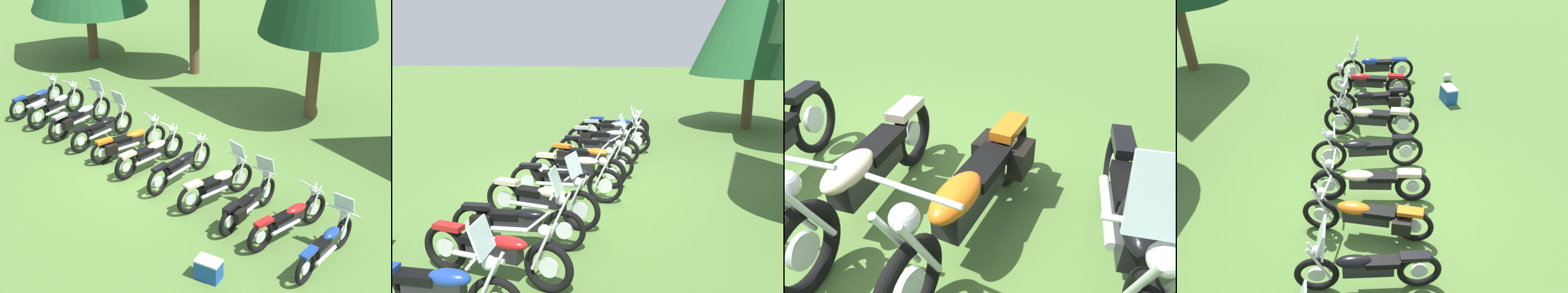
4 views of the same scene
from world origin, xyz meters
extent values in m
plane|color=#4C7033|center=(0.00, 0.00, 0.00)|extent=(80.00, 80.00, 0.00)
torus|color=black|center=(-2.18, -0.30, 0.34)|extent=(0.19, 0.68, 0.68)
cylinder|color=silver|center=(-2.18, -0.30, 0.34)|extent=(0.08, 0.26, 0.26)
cube|color=black|center=(-2.08, 0.47, 0.45)|extent=(0.27, 0.78, 0.24)
ellipsoid|color=black|center=(-2.05, 0.68, 0.59)|extent=(0.29, 0.57, 0.19)
cube|color=black|center=(-2.10, 0.26, 0.56)|extent=(0.27, 0.53, 0.10)
cube|color=black|center=(-2.17, -0.22, 0.66)|extent=(0.22, 0.46, 0.08)
cylinder|color=silver|center=(-2.05, 1.18, 0.64)|extent=(0.09, 0.34, 0.65)
cylinder|color=silver|center=(-1.92, 1.16, 0.64)|extent=(0.09, 0.34, 0.65)
cylinder|color=silver|center=(-1.99, 1.09, 0.97)|extent=(0.61, 0.12, 0.04)
sphere|color=silver|center=(-1.98, 1.18, 0.85)|extent=(0.19, 0.19, 0.17)
cylinder|color=silver|center=(-1.99, 0.28, 0.36)|extent=(0.18, 0.77, 0.08)
torus|color=black|center=(-0.69, 1.07, 0.33)|extent=(0.32, 0.66, 0.66)
cylinder|color=silver|center=(-0.69, 1.07, 0.33)|extent=(0.14, 0.26, 0.26)
torus|color=black|center=(-1.26, -0.46, 0.33)|extent=(0.32, 0.66, 0.66)
cylinder|color=silver|center=(-1.26, -0.46, 0.33)|extent=(0.14, 0.26, 0.26)
cube|color=black|center=(-0.98, 0.31, 0.44)|extent=(0.48, 0.83, 0.24)
ellipsoid|color=#D16014|center=(-0.90, 0.52, 0.58)|extent=(0.45, 0.63, 0.19)
cube|color=black|center=(-1.05, 0.09, 0.55)|extent=(0.42, 0.59, 0.10)
cube|color=#D16014|center=(-1.23, -0.39, 0.65)|extent=(0.34, 0.48, 0.08)
cylinder|color=silver|center=(-0.79, 1.05, 0.63)|extent=(0.16, 0.33, 0.65)
cylinder|color=silver|center=(-0.64, 0.99, 0.63)|extent=(0.16, 0.33, 0.65)
cylinder|color=silver|center=(-0.74, 0.94, 0.97)|extent=(0.58, 0.25, 0.04)
sphere|color=silver|center=(-0.71, 1.03, 0.85)|extent=(0.22, 0.22, 0.17)
cylinder|color=silver|center=(-0.91, 0.09, 0.35)|extent=(0.36, 0.79, 0.08)
cube|color=black|center=(-1.35, -0.22, 0.43)|extent=(0.24, 0.35, 0.26)
cube|color=black|center=(-1.03, -0.33, 0.43)|extent=(0.24, 0.35, 0.26)
torus|color=black|center=(0.07, 0.88, 0.34)|extent=(0.25, 0.70, 0.69)
cylinder|color=silver|center=(0.07, 0.88, 0.34)|extent=(0.10, 0.26, 0.26)
torus|color=black|center=(-0.24, -0.71, 0.34)|extent=(0.25, 0.70, 0.69)
cylinder|color=silver|center=(-0.24, -0.71, 0.34)|extent=(0.10, 0.26, 0.26)
cube|color=black|center=(-0.09, 0.08, 0.45)|extent=(0.36, 0.83, 0.23)
ellipsoid|color=beige|center=(-0.04, 0.30, 0.59)|extent=(0.37, 0.61, 0.18)
cube|color=black|center=(-0.13, -0.13, 0.56)|extent=(0.35, 0.57, 0.10)
cube|color=beige|center=(-0.23, -0.63, 0.66)|extent=(0.28, 0.47, 0.08)
cylinder|color=silver|center=(-0.02, 0.83, 0.64)|extent=(0.11, 0.34, 0.65)
cylinder|color=silver|center=(0.14, 0.80, 0.64)|extent=(0.11, 0.34, 0.65)
cylinder|color=silver|center=(0.04, 0.74, 0.98)|extent=(0.61, 0.15, 0.04)
sphere|color=silver|center=(0.06, 0.83, 0.86)|extent=(0.20, 0.20, 0.17)
cylinder|color=silver|center=(0.01, -0.12, 0.36)|extent=(0.23, 0.80, 0.08)
torus|color=black|center=(0.88, -0.85, 0.37)|extent=(0.16, 0.74, 0.74)
cylinder|color=silver|center=(0.88, -0.85, 0.37)|extent=(0.07, 0.29, 0.29)
cube|color=black|center=(0.89, -0.77, 0.72)|extent=(0.21, 0.45, 0.08)
camera|label=1|loc=(8.64, -10.67, 7.92)|focal=55.89mm
camera|label=2|loc=(10.00, 1.12, 3.37)|focal=42.73mm
camera|label=3|loc=(-1.24, 2.36, 2.16)|focal=32.60mm
camera|label=4|loc=(-6.01, 1.11, 5.32)|focal=37.38mm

